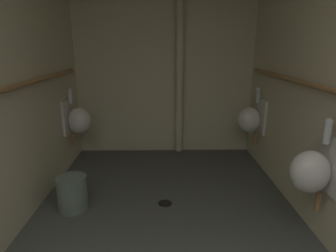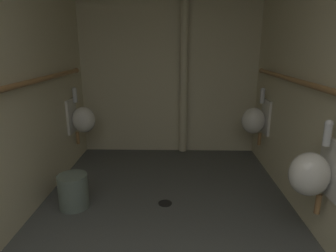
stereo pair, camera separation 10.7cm
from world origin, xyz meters
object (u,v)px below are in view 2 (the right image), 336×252
at_px(urinal_left_mid, 82,119).
at_px(floor_drain, 165,203).
at_px(standpipe_back_wall, 184,66).
at_px(waste_bin, 73,191).
at_px(urinal_right_mid, 312,173).
at_px(urinal_right_far, 255,120).

relative_size(urinal_left_mid, floor_drain, 5.39).
relative_size(standpipe_back_wall, waste_bin, 7.31).
xyz_separation_m(urinal_right_mid, standpipe_back_wall, (-0.91, 2.08, 0.64)).
xyz_separation_m(urinal_right_far, floor_drain, (-1.13, -1.00, -0.63)).
relative_size(urinal_right_mid, urinal_right_far, 1.00).
height_order(urinal_right_far, floor_drain, urinal_right_far).
relative_size(urinal_right_far, floor_drain, 5.39).
relative_size(urinal_left_mid, urinal_right_mid, 1.00).
height_order(floor_drain, waste_bin, waste_bin).
xyz_separation_m(urinal_left_mid, waste_bin, (0.21, -1.07, -0.46)).
height_order(urinal_left_mid, floor_drain, urinal_left_mid).
height_order(standpipe_back_wall, floor_drain, standpipe_back_wall).
relative_size(urinal_right_mid, floor_drain, 5.39).
distance_m(urinal_left_mid, floor_drain, 1.62).
height_order(urinal_right_far, standpipe_back_wall, standpipe_back_wall).
height_order(urinal_right_mid, floor_drain, urinal_right_mid).
bearing_deg(urinal_left_mid, urinal_right_far, 0.18).
bearing_deg(urinal_right_mid, waste_bin, 165.56).
xyz_separation_m(urinal_right_mid, urinal_right_far, (0.00, 1.60, 0.00)).
xyz_separation_m(urinal_left_mid, urinal_right_mid, (2.25, -1.60, 0.00)).
bearing_deg(urinal_right_far, standpipe_back_wall, 152.38).
bearing_deg(standpipe_back_wall, urinal_right_mid, -66.34).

